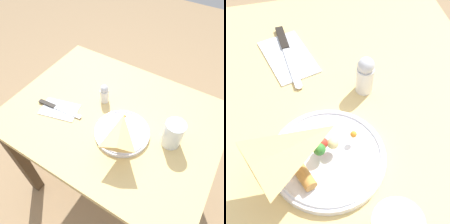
{
  "view_description": "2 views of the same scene",
  "coord_description": "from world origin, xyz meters",
  "views": [
    {
      "loc": [
        0.32,
        -0.51,
        1.46
      ],
      "look_at": [
        -0.0,
        -0.01,
        0.75
      ],
      "focal_mm": 35.0,
      "sensor_mm": 36.0,
      "label": 1
    },
    {
      "loc": [
        0.41,
        -0.12,
        1.31
      ],
      "look_at": [
        0.03,
        -0.03,
        0.79
      ],
      "focal_mm": 55.0,
      "sensor_mm": 36.0,
      "label": 2
    }
  ],
  "objects": [
    {
      "name": "napkin_folded",
      "position": [
        -0.22,
        -0.1,
        0.72
      ],
      "size": [
        0.19,
        0.14,
        0.0
      ],
      "rotation": [
        0.0,
        0.0,
        0.26
      ],
      "color": "silver",
      "rests_on": "dining_table"
    },
    {
      "name": "butter_knife",
      "position": [
        -0.23,
        -0.1,
        0.73
      ],
      "size": [
        0.22,
        0.04,
        0.01
      ],
      "rotation": [
        0.0,
        0.0,
        0.09
      ],
      "color": "black",
      "rests_on": "napkin_folded"
    },
    {
      "name": "plate_pizza",
      "position": [
        0.08,
        -0.06,
        0.74
      ],
      "size": [
        0.22,
        0.22,
        0.06
      ],
      "color": "white",
      "rests_on": "dining_table"
    },
    {
      "name": "dining_table",
      "position": [
        0.0,
        0.0,
        0.59
      ],
      "size": [
        0.91,
        0.69,
        0.72
      ],
      "color": "#DBB770",
      "rests_on": "ground_plane"
    },
    {
      "name": "salt_shaker",
      "position": [
        -0.08,
        0.05,
        0.77
      ],
      "size": [
        0.04,
        0.04,
        0.09
      ],
      "color": "silver",
      "rests_on": "dining_table"
    }
  ]
}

